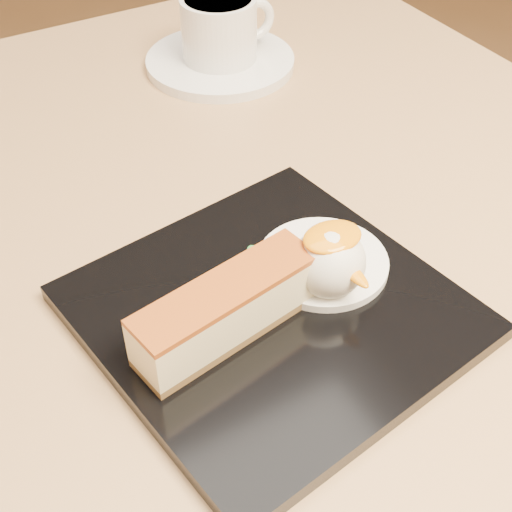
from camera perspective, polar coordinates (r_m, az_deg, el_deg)
table at (r=0.64m, az=-3.76°, el=-8.93°), size 0.80×0.80×0.72m
dessert_plate at (r=0.47m, az=1.23°, el=-4.50°), size 0.25×0.25×0.01m
cheesecake at (r=0.43m, az=-2.34°, el=-4.28°), size 0.13×0.05×0.04m
cream_smear at (r=0.49m, az=5.35°, el=-0.50°), size 0.09×0.09×0.01m
ice_cream_scoop at (r=0.46m, az=5.88°, el=-0.49°), size 0.05×0.05×0.05m
mango_sauce at (r=0.45m, az=6.12°, el=1.53°), size 0.04×0.03×0.01m
mint_sprig at (r=0.49m, az=0.93°, el=0.38°), size 0.03×0.02×0.00m
saucer at (r=0.75m, az=-2.88°, el=15.26°), size 0.15×0.15×0.01m
coffee_cup at (r=0.73m, az=-2.84°, el=17.83°), size 0.10×0.07×0.06m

